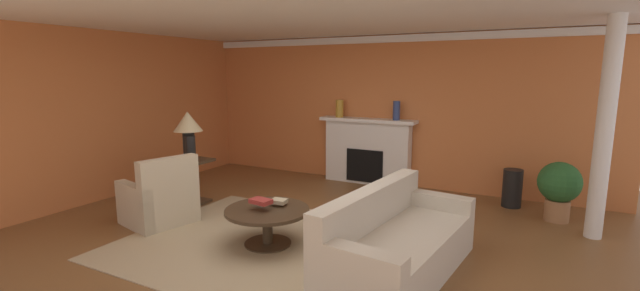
{
  "coord_description": "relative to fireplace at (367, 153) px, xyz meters",
  "views": [
    {
      "loc": [
        2.57,
        -4.18,
        2.03
      ],
      "look_at": [
        -0.21,
        1.1,
        1.0
      ],
      "focal_mm": 23.6,
      "sensor_mm": 36.0,
      "label": 1
    }
  ],
  "objects": [
    {
      "name": "vase_mantel_left",
      "position": [
        -0.55,
        -0.05,
        0.8
      ],
      "size": [
        0.14,
        0.14,
        0.32
      ],
      "primitive_type": "cylinder",
      "color": "#B7892D",
      "rests_on": "fireplace"
    },
    {
      "name": "book_red_cover",
      "position": [
        -0.14,
        -3.14,
        -0.11
      ],
      "size": [
        0.22,
        0.19,
        0.03
      ],
      "primitive_type": "cube",
      "rotation": [
        0.0,
        0.0,
        -0.25
      ],
      "color": "tan",
      "rests_on": "coffee_table"
    },
    {
      "name": "wall_fireplace",
      "position": [
        0.22,
        0.21,
        0.78
      ],
      "size": [
        7.84,
        0.12,
        2.7
      ],
      "primitive_type": "cube",
      "color": "#CC723D",
      "rests_on": "ground_plane"
    },
    {
      "name": "crown_moulding",
      "position": [
        0.22,
        0.13,
        2.05
      ],
      "size": [
        7.84,
        0.08,
        0.12
      ],
      "primitive_type": "cube",
      "color": "white"
    },
    {
      "name": "side_table",
      "position": [
        -1.99,
        -2.46,
        -0.17
      ],
      "size": [
        0.56,
        0.56,
        0.7
      ],
      "color": "#3D2D1E",
      "rests_on": "ground_plane"
    },
    {
      "name": "fireplace",
      "position": [
        0.0,
        0.0,
        0.0
      ],
      "size": [
        1.8,
        0.35,
        1.21
      ],
      "color": "white",
      "rests_on": "ground_plane"
    },
    {
      "name": "vase_tall_corner",
      "position": [
        2.49,
        -0.3,
        -0.28
      ],
      "size": [
        0.28,
        0.28,
        0.59
      ],
      "primitive_type": "cylinder",
      "color": "black",
      "rests_on": "ground_plane"
    },
    {
      "name": "wall_window",
      "position": [
        -3.46,
        -2.7,
        0.78
      ],
      "size": [
        0.12,
        6.9,
        2.7
      ],
      "primitive_type": "cube",
      "color": "#CC723D",
      "rests_on": "ground_plane"
    },
    {
      "name": "area_rug",
      "position": [
        0.02,
        -3.26,
        -0.57
      ],
      "size": [
        3.4,
        2.76,
        0.01
      ],
      "primitive_type": "cube",
      "color": "tan",
      "rests_on": "ground_plane"
    },
    {
      "name": "book_art_folio",
      "position": [
        0.07,
        -3.09,
        -0.07
      ],
      "size": [
        0.2,
        0.17,
        0.05
      ],
      "primitive_type": "cube",
      "rotation": [
        0.0,
        0.0,
        0.12
      ],
      "color": "tan",
      "rests_on": "coffee_table"
    },
    {
      "name": "armchair_near_window",
      "position": [
        -1.71,
        -3.33,
        -0.27
      ],
      "size": [
        0.97,
        0.97,
        0.95
      ],
      "color": "#C1B293",
      "rests_on": "ground_plane"
    },
    {
      "name": "potted_plant",
      "position": [
        3.09,
        -0.69,
        -0.08
      ],
      "size": [
        0.56,
        0.56,
        0.83
      ],
      "color": "#A8754C",
      "rests_on": "ground_plane"
    },
    {
      "name": "vase_on_side_table",
      "position": [
        -1.84,
        -2.58,
        0.33
      ],
      "size": [
        0.15,
        0.15,
        0.4
      ],
      "primitive_type": "cylinder",
      "color": "black",
      "rests_on": "side_table"
    },
    {
      "name": "column_white",
      "position": [
        3.49,
        -1.16,
        0.78
      ],
      "size": [
        0.2,
        0.2,
        2.7
      ],
      "primitive_type": "cylinder",
      "color": "white",
      "rests_on": "ground_plane"
    },
    {
      "name": "ceiling_panel",
      "position": [
        0.22,
        -2.7,
        2.16
      ],
      "size": [
        7.84,
        6.9,
        0.06
      ],
      "primitive_type": "cube",
      "color": "white"
    },
    {
      "name": "table_lamp",
      "position": [
        -1.99,
        -2.46,
        0.65
      ],
      "size": [
        0.44,
        0.44,
        0.75
      ],
      "color": "black",
      "rests_on": "side_table"
    },
    {
      "name": "ground_plane",
      "position": [
        0.22,
        -3.0,
        -0.57
      ],
      "size": [
        9.41,
        9.41,
        0.0
      ],
      "primitive_type": "plane",
      "color": "brown"
    },
    {
      "name": "book_small_novel",
      "position": [
        -0.02,
        -3.32,
        -0.02
      ],
      "size": [
        0.27,
        0.19,
        0.05
      ],
      "primitive_type": "cube",
      "rotation": [
        0.0,
        0.0,
        -0.14
      ],
      "color": "maroon",
      "rests_on": "coffee_table"
    },
    {
      "name": "vase_mantel_right",
      "position": [
        0.55,
        -0.05,
        0.81
      ],
      "size": [
        0.12,
        0.12,
        0.34
      ],
      "primitive_type": "cylinder",
      "color": "navy",
      "rests_on": "fireplace"
    },
    {
      "name": "sofa",
      "position": [
        1.59,
        -3.22,
        -0.28
      ],
      "size": [
        1.14,
        2.19,
        0.85
      ],
      "color": "beige",
      "rests_on": "ground_plane"
    },
    {
      "name": "coffee_table",
      "position": [
        0.02,
        -3.26,
        -0.24
      ],
      "size": [
        1.0,
        1.0,
        0.45
      ],
      "color": "#3D2D1E",
      "rests_on": "ground_plane"
    }
  ]
}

